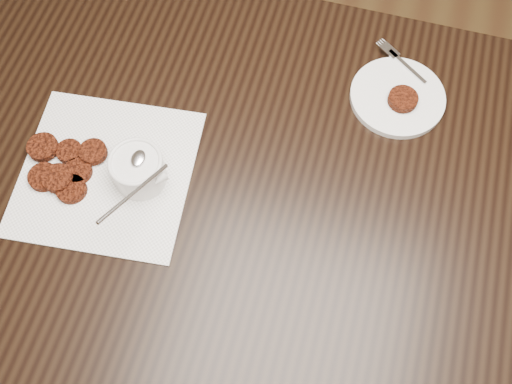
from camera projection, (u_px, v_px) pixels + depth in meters
floor at (285, 337)px, 1.64m from camera, size 4.00×4.00×0.00m
table at (286, 262)px, 1.35m from camera, size 1.43×0.92×0.75m
napkin at (107, 173)px, 1.03m from camera, size 0.33×0.33×0.00m
sauce_ramekin at (135, 161)px, 0.96m from camera, size 0.13×0.13×0.13m
patty_cluster at (66, 169)px, 1.02m from camera, size 0.24×0.24×0.02m
plate_with_patty at (398, 95)px, 1.09m from camera, size 0.25×0.25×0.03m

